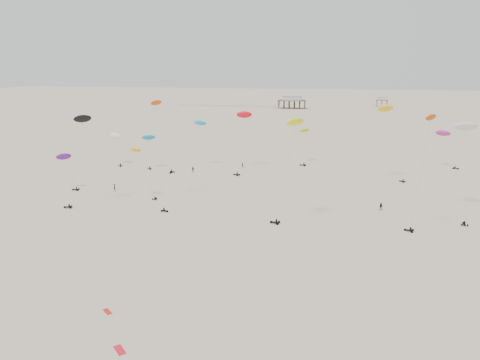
% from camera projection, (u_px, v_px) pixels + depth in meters
% --- Properties ---
extents(ground_plane, '(900.00, 900.00, 0.00)m').
position_uv_depth(ground_plane, '(286.00, 138.00, 217.01)').
color(ground_plane, '#C3B29B').
extents(pavilion_main, '(21.00, 13.00, 9.80)m').
position_uv_depth(pavilion_main, '(292.00, 103.00, 360.78)').
color(pavilion_main, brown).
rests_on(pavilion_main, ground).
extents(pavilion_small, '(9.00, 7.00, 8.00)m').
position_uv_depth(pavilion_small, '(382.00, 102.00, 376.62)').
color(pavilion_small, brown).
rests_on(pavilion_small, ground).
extents(pier_fence, '(80.20, 0.20, 1.50)m').
position_uv_depth(pier_fence, '(226.00, 106.00, 371.21)').
color(pier_fence, black).
rests_on(pier_fence, ground).
extents(rig_0, '(9.17, 16.83, 19.67)m').
position_uv_depth(rig_0, '(193.00, 134.00, 153.13)').
color(rig_0, black).
rests_on(rig_0, ground).
extents(rig_1, '(7.81, 4.03, 13.16)m').
position_uv_depth(rig_1, '(141.00, 164.00, 117.73)').
color(rig_1, black).
rests_on(rig_1, ground).
extents(rig_2, '(5.22, 4.82, 23.91)m').
position_uv_depth(rig_2, '(422.00, 163.00, 92.77)').
color(rig_2, black).
rests_on(rig_2, ground).
extents(rig_3, '(7.01, 7.11, 10.85)m').
position_uv_depth(rig_3, '(116.00, 141.00, 158.05)').
color(rig_3, black).
rests_on(rig_3, ground).
extents(rig_4, '(4.78, 5.92, 11.10)m').
position_uv_depth(rig_4, '(149.00, 144.00, 152.13)').
color(rig_4, black).
rests_on(rig_4, ground).
extents(rig_5, '(8.24, 14.94, 26.36)m').
position_uv_depth(rig_5, '(159.00, 137.00, 112.63)').
color(rig_5, black).
rests_on(rig_5, ground).
extents(rig_6, '(9.73, 7.27, 22.05)m').
position_uv_depth(rig_6, '(387.00, 117.00, 135.18)').
color(rig_6, black).
rests_on(rig_6, ground).
extents(rig_7, '(6.94, 4.60, 9.83)m').
position_uv_depth(rig_7, '(67.00, 164.00, 126.60)').
color(rig_7, black).
rests_on(rig_7, ground).
extents(rig_8, '(4.37, 10.28, 12.51)m').
position_uv_depth(rig_8, '(304.00, 141.00, 159.91)').
color(rig_8, black).
rests_on(rig_8, ground).
extents(rig_10, '(5.23, 9.06, 21.61)m').
position_uv_depth(rig_10, '(79.00, 139.00, 111.15)').
color(rig_10, black).
rests_on(rig_10, ground).
extents(rig_11, '(6.82, 7.66, 22.51)m').
position_uv_depth(rig_11, '(290.00, 149.00, 98.76)').
color(rig_11, black).
rests_on(rig_11, ground).
extents(rig_12, '(8.03, 6.22, 12.43)m').
position_uv_depth(rig_12, '(445.00, 139.00, 153.01)').
color(rig_12, black).
rests_on(rig_12, ground).
extents(rig_13, '(5.86, 16.91, 22.63)m').
position_uv_depth(rig_13, '(466.00, 139.00, 106.23)').
color(rig_13, black).
rests_on(rig_13, ground).
extents(rig_14, '(5.33, 16.59, 21.06)m').
position_uv_depth(rig_14, '(243.00, 126.00, 150.88)').
color(rig_14, black).
rests_on(rig_14, ground).
extents(spectator_0, '(0.95, 1.00, 2.26)m').
position_uv_depth(spectator_0, '(115.00, 191.00, 126.00)').
color(spectator_0, black).
rests_on(spectator_0, ground).
extents(spectator_1, '(1.19, 0.95, 2.13)m').
position_uv_depth(spectator_1, '(381.00, 210.00, 109.18)').
color(spectator_1, black).
rests_on(spectator_1, ground).
extents(spectator_2, '(1.30, 0.77, 2.11)m').
position_uv_depth(spectator_2, '(193.00, 172.00, 147.83)').
color(spectator_2, black).
rests_on(spectator_2, ground).
extents(spectator_3, '(0.88, 0.82, 1.99)m').
position_uv_depth(spectator_3, '(242.00, 168.00, 154.26)').
color(spectator_3, black).
rests_on(spectator_3, ground).
extents(grounded_kite_a, '(2.17, 2.21, 0.08)m').
position_uv_depth(grounded_kite_a, '(120.00, 350.00, 55.70)').
color(grounded_kite_a, red).
rests_on(grounded_kite_a, ground).
extents(grounded_kite_b, '(1.81, 1.73, 0.07)m').
position_uv_depth(grounded_kite_b, '(107.00, 312.00, 64.36)').
color(grounded_kite_b, red).
rests_on(grounded_kite_b, ground).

